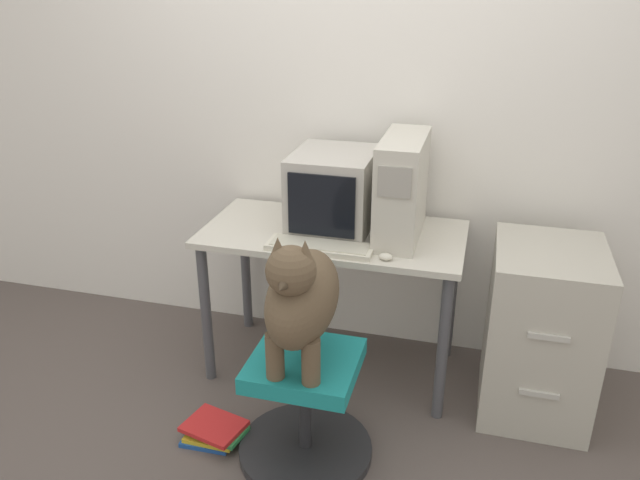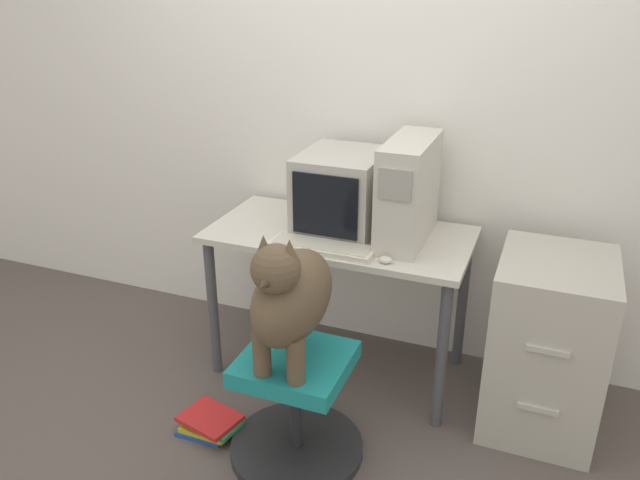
{
  "view_description": "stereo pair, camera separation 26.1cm",
  "coord_description": "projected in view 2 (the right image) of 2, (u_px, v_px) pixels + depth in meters",
  "views": [
    {
      "loc": [
        0.65,
        -2.3,
        1.88
      ],
      "look_at": [
        0.02,
        0.01,
        0.83
      ],
      "focal_mm": 35.0,
      "sensor_mm": 36.0,
      "label": 1
    },
    {
      "loc": [
        0.89,
        -2.22,
        1.88
      ],
      "look_at": [
        0.02,
        0.01,
        0.83
      ],
      "focal_mm": 35.0,
      "sensor_mm": 36.0,
      "label": 2
    }
  ],
  "objects": [
    {
      "name": "wall_back",
      "position": [
        367.0,
        99.0,
        3.0
      ],
      "size": [
        8.0,
        0.05,
        2.6
      ],
      "color": "white",
      "rests_on": "ground_plane"
    },
    {
      "name": "ground_plane",
      "position": [
        316.0,
        401.0,
        2.94
      ],
      "size": [
        12.0,
        12.0,
        0.0
      ],
      "primitive_type": "plane",
      "color": "#564C47"
    },
    {
      "name": "filing_cabinet",
      "position": [
        546.0,
        344.0,
        2.67
      ],
      "size": [
        0.46,
        0.56,
        0.79
      ],
      "color": "#B7B2A3",
      "rests_on": "ground_plane"
    },
    {
      "name": "office_chair",
      "position": [
        296.0,
        408.0,
        2.55
      ],
      "size": [
        0.56,
        0.56,
        0.48
      ],
      "color": "#262628",
      "rests_on": "ground_plane"
    },
    {
      "name": "book_stack_floor",
      "position": [
        210.0,
        422.0,
        2.74
      ],
      "size": [
        0.29,
        0.24,
        0.08
      ],
      "color": "#1E4C9E",
      "rests_on": "ground_plane"
    },
    {
      "name": "keyboard",
      "position": [
        322.0,
        247.0,
        2.72
      ],
      "size": [
        0.47,
        0.15,
        0.03
      ],
      "color": "beige",
      "rests_on": "desk"
    },
    {
      "name": "pc_tower",
      "position": [
        408.0,
        191.0,
        2.74
      ],
      "size": [
        0.18,
        0.49,
        0.46
      ],
      "color": "beige",
      "rests_on": "desk"
    },
    {
      "name": "dog",
      "position": [
        290.0,
        295.0,
        2.3
      ],
      "size": [
        0.25,
        0.51,
        0.57
      ],
      "color": "brown",
      "rests_on": "office_chair"
    },
    {
      "name": "desk",
      "position": [
        340.0,
        253.0,
        2.95
      ],
      "size": [
        1.22,
        0.61,
        0.75
      ],
      "color": "beige",
      "rests_on": "ground_plane"
    },
    {
      "name": "computer_mouse",
      "position": [
        385.0,
        260.0,
        2.59
      ],
      "size": [
        0.06,
        0.04,
        0.03
      ],
      "color": "beige",
      "rests_on": "desk"
    },
    {
      "name": "crt_monitor",
      "position": [
        342.0,
        191.0,
        2.89
      ],
      "size": [
        0.37,
        0.44,
        0.36
      ],
      "color": "#B7B2A8",
      "rests_on": "desk"
    }
  ]
}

